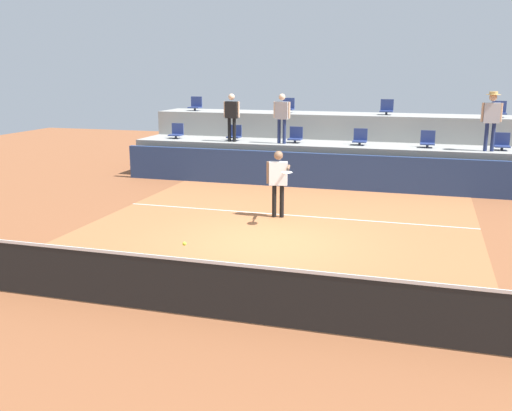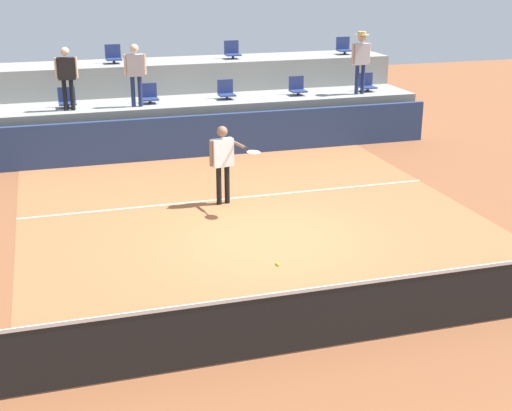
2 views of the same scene
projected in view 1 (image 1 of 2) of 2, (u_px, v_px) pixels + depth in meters
name	position (u px, v px, depth m)	size (l,w,h in m)	color
ground_plane	(267.00, 242.00, 12.34)	(40.00, 40.00, 0.00)	brown
court_inner_paint	(278.00, 230.00, 13.28)	(9.00, 10.00, 0.01)	#A36038
court_service_line	(292.00, 215.00, 14.58)	(9.00, 0.06, 0.00)	silver
tennis_net	(194.00, 286.00, 8.50)	(10.48, 0.08, 1.07)	black
sponsor_backboard	(319.00, 171.00, 17.81)	(13.00, 0.16, 1.10)	navy
seating_tier_lower	(326.00, 162.00, 19.00)	(13.00, 1.80, 1.25)	gray
seating_tier_upper	(335.00, 143.00, 20.58)	(13.00, 1.80, 2.10)	gray
stadium_chair_lower_far_left	(177.00, 132.00, 20.23)	(0.44, 0.40, 0.52)	#2D2D33
stadium_chair_lower_left	(235.00, 134.00, 19.63)	(0.44, 0.40, 0.52)	#2D2D33
stadium_chair_lower_mid_left	(296.00, 136.00, 19.03)	(0.44, 0.40, 0.52)	#2D2D33
stadium_chair_lower_mid_right	(360.00, 138.00, 18.44)	(0.44, 0.40, 0.52)	#2D2D33
stadium_chair_lower_right	(428.00, 140.00, 17.86)	(0.44, 0.40, 0.52)	#2D2D33
stadium_chair_lower_far_right	(502.00, 143.00, 17.26)	(0.44, 0.40, 0.52)	#2D2D33
stadium_chair_upper_far_left	(196.00, 105.00, 21.72)	(0.44, 0.40, 0.52)	#2D2D33
stadium_chair_upper_left	(288.00, 106.00, 20.71)	(0.44, 0.40, 0.52)	#2D2D33
stadium_chair_upper_right	(387.00, 108.00, 19.74)	(0.44, 0.40, 0.52)	#2D2D33
stadium_chair_upper_far_right	(499.00, 110.00, 18.73)	(0.44, 0.40, 0.52)	#2D2D33
tennis_player	(278.00, 177.00, 14.15)	(0.87, 1.15, 1.68)	black
spectator_leaning_on_rail	(232.00, 113.00, 19.09)	(0.57, 0.22, 1.59)	black
spectator_in_white	(282.00, 114.00, 18.61)	(0.57, 0.23, 1.61)	navy
spectator_with_hat	(492.00, 115.00, 16.82)	(0.59, 0.44, 1.75)	navy
tennis_ball	(184.00, 244.00, 9.86)	(0.07, 0.07, 0.07)	#CCE033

